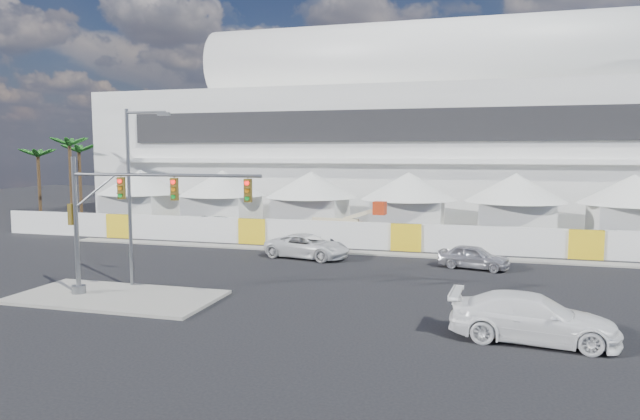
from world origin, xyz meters
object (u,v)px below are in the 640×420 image
(lot_car_a, at_px, (619,240))
(traffic_mast, at_px, (116,218))
(pickup_near, at_px, (533,318))
(sedan_silver, at_px, (474,257))
(streetlight_median, at_px, (133,185))
(boom_lift, at_px, (329,233))
(pickup_curb, at_px, (308,246))
(lot_car_c, at_px, (223,224))

(lot_car_a, xyz_separation_m, traffic_mast, (-26.91, -22.61, 3.32))
(traffic_mast, bearing_deg, pickup_near, -3.36)
(sedan_silver, bearing_deg, pickup_near, -156.51)
(sedan_silver, distance_m, traffic_mast, 20.92)
(sedan_silver, distance_m, streetlight_median, 20.39)
(streetlight_median, bearing_deg, traffic_mast, -76.94)
(pickup_near, bearing_deg, traffic_mast, 91.03)
(sedan_silver, distance_m, boom_lift, 12.56)
(streetlight_median, distance_m, boom_lift, 18.04)
(streetlight_median, bearing_deg, boom_lift, 68.94)
(pickup_curb, height_order, lot_car_c, pickup_curb)
(lot_car_a, relative_size, lot_car_c, 0.88)
(sedan_silver, relative_size, pickup_curb, 0.74)
(lot_car_c, bearing_deg, traffic_mast, -156.00)
(lot_car_a, relative_size, streetlight_median, 0.44)
(pickup_near, height_order, boom_lift, boom_lift)
(lot_car_a, xyz_separation_m, streetlight_median, (-27.45, -20.29, 4.77))
(sedan_silver, distance_m, pickup_near, 13.61)
(pickup_curb, distance_m, pickup_near, 19.30)
(traffic_mast, height_order, boom_lift, traffic_mast)
(lot_car_c, xyz_separation_m, boom_lift, (11.14, -4.69, 0.27))
(pickup_curb, bearing_deg, streetlight_median, 161.25)
(traffic_mast, bearing_deg, lot_car_a, 40.04)
(sedan_silver, bearing_deg, pickup_curb, 100.24)
(pickup_curb, bearing_deg, lot_car_a, -54.09)
(sedan_silver, xyz_separation_m, pickup_curb, (-10.89, 0.69, 0.07))
(sedan_silver, height_order, traffic_mast, traffic_mast)
(lot_car_a, distance_m, boom_lift, 21.54)
(pickup_curb, bearing_deg, lot_car_c, 58.70)
(lot_car_a, height_order, lot_car_c, lot_car_c)
(lot_car_c, height_order, traffic_mast, traffic_mast)
(pickup_curb, height_order, pickup_near, pickup_near)
(pickup_near, xyz_separation_m, streetlight_median, (-19.41, 3.43, 4.55))
(lot_car_c, bearing_deg, sedan_silver, -105.61)
(pickup_curb, bearing_deg, sedan_silver, -82.09)
(sedan_silver, xyz_separation_m, boom_lift, (-10.86, 6.31, 0.21))
(sedan_silver, bearing_deg, streetlight_median, 134.12)
(boom_lift, bearing_deg, lot_car_c, 162.46)
(lot_car_a, bearing_deg, pickup_curb, 114.08)
(pickup_near, distance_m, boom_lift, 23.70)
(sedan_silver, relative_size, streetlight_median, 0.47)
(lot_car_a, height_order, traffic_mast, traffic_mast)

